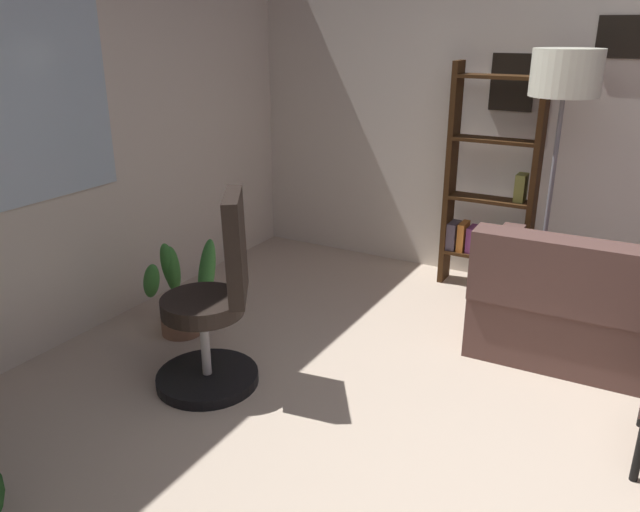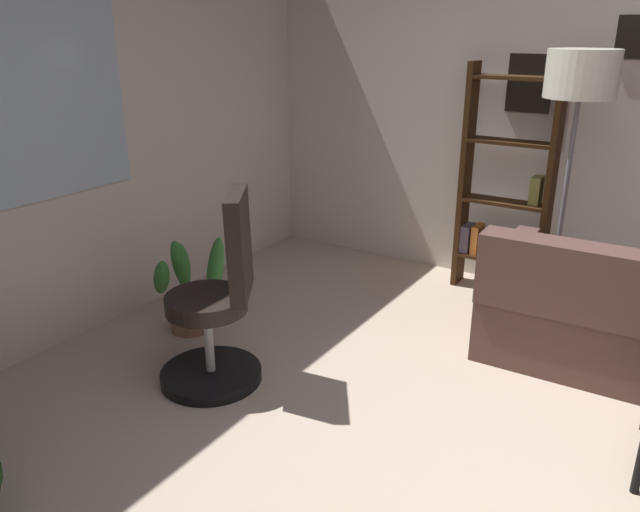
# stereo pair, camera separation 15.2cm
# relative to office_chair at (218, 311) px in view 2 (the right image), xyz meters

# --- Properties ---
(wall_back_with_windows) EXTENTS (4.81, 0.12, 2.76)m
(wall_back_with_windows) POSITION_rel_office_chair_xyz_m (-0.15, 1.18, 0.97)
(wall_back_with_windows) COLOR beige
(wall_back_with_windows) RESTS_ON ground_plane
(office_chair) EXTENTS (0.57, 0.59, 1.08)m
(office_chair) POSITION_rel_office_chair_xyz_m (0.00, 0.00, 0.00)
(office_chair) COLOR black
(office_chair) RESTS_ON ground_plane
(bookshelf) EXTENTS (0.18, 0.64, 1.63)m
(bookshelf) POSITION_rel_office_chair_xyz_m (2.06, -0.89, 0.29)
(bookshelf) COLOR #361F0E
(bookshelf) RESTS_ON ground_plane
(floor_lamp) EXTENTS (0.42, 0.42, 1.73)m
(floor_lamp) POSITION_rel_office_chair_xyz_m (1.78, -1.34, 1.08)
(floor_lamp) COLOR slate
(floor_lamp) RESTS_ON ground_plane
(potted_plant) EXTENTS (0.35, 0.53, 0.65)m
(potted_plant) POSITION_rel_office_chair_xyz_m (0.39, 0.60, -0.17)
(potted_plant) COLOR #876049
(potted_plant) RESTS_ON ground_plane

